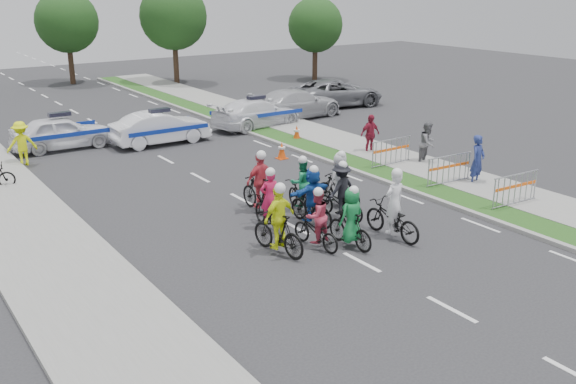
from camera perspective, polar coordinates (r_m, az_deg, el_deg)
ground at (r=16.61m, az=6.57°, el=-6.24°), size 90.00×90.00×0.00m
curb_right at (r=23.27m, az=8.02°, el=1.13°), size 0.20×60.00×0.12m
grass_strip at (r=23.73m, az=9.27°, el=1.40°), size 1.20×60.00×0.11m
sidewalk_right at (r=24.97m, az=12.27°, el=2.09°), size 2.40×60.00×0.13m
sidewalk_left at (r=18.00m, az=-20.58°, el=-5.13°), size 3.00×60.00×0.13m
rider_0 at (r=18.02m, az=9.28°, el=-2.03°), size 0.79×2.04×2.05m
rider_1 at (r=17.26m, az=5.61°, el=-2.75°), size 0.76×1.69×1.76m
rider_2 at (r=17.15m, az=2.51°, el=-2.96°), size 0.78×1.75×1.73m
rider_3 at (r=16.73m, az=-0.85°, el=-3.10°), size 1.05×1.95×1.98m
rider_4 at (r=19.26m, az=4.68°, el=-0.37°), size 1.10×1.87×1.83m
rider_5 at (r=18.73m, az=2.14°, el=-0.68°), size 1.50×1.79×1.83m
rider_6 at (r=18.39m, az=-1.69°, el=-1.54°), size 0.87×1.92×1.89m
rider_7 at (r=20.33m, az=4.56°, el=0.66°), size 0.86×1.82×1.84m
rider_8 at (r=19.84m, az=1.17°, el=0.13°), size 0.93×1.85×1.81m
rider_9 at (r=19.72m, az=-2.47°, el=0.28°), size 1.02×1.93×2.00m
police_car_0 at (r=28.99m, az=-19.50°, el=5.01°), size 4.23×1.84×1.42m
police_car_1 at (r=28.76m, az=-11.26°, el=5.61°), size 4.30×1.55×1.41m
police_car_2 at (r=31.55m, az=-2.82°, el=7.03°), size 5.01×2.63×1.39m
civilian_sedan at (r=33.65m, az=0.76°, el=7.86°), size 5.34×2.55×1.50m
civilian_suv at (r=36.96m, az=4.26°, el=8.79°), size 5.85×3.42×1.53m
spectator_0 at (r=23.34m, az=16.50°, el=2.73°), size 0.72×0.55×1.78m
spectator_1 at (r=25.54m, az=12.31°, el=4.27°), size 0.97×0.85×1.69m
spectator_2 at (r=26.70m, az=7.31°, el=5.11°), size 0.98×0.42×1.65m
marshal_hiviz at (r=26.86m, az=-22.60°, el=4.00°), size 1.13×0.66×1.73m
barrier_0 at (r=21.41m, az=19.53°, el=0.10°), size 2.03×0.61×1.12m
barrier_1 at (r=23.01m, az=14.11°, el=1.85°), size 2.03×0.63×1.12m
barrier_2 at (r=24.93m, az=9.16°, el=3.44°), size 2.01×0.52×1.12m
cone_0 at (r=25.88m, az=-0.56°, el=3.72°), size 0.40×0.40×0.70m
cone_1 at (r=28.89m, az=0.78°, el=5.28°), size 0.40×0.40×0.70m
tree_1 at (r=45.53m, az=-10.15°, el=15.13°), size 4.55×4.55×6.82m
tree_2 at (r=46.76m, az=2.45°, el=14.61°), size 3.85×3.85×5.77m
tree_4 at (r=47.20m, az=-19.07°, el=14.12°), size 4.20×4.20×6.30m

